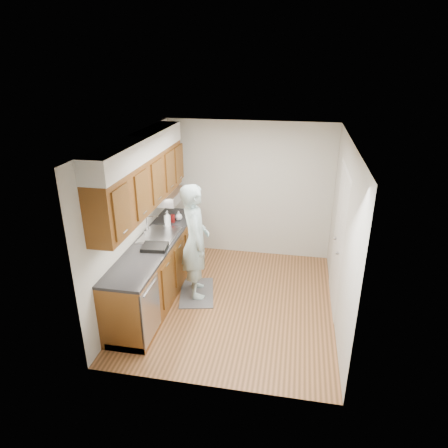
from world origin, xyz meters
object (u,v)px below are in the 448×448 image
Objects in this scene: soap_bottle_b at (167,217)px; person at (195,234)px; soap_bottle_a at (167,219)px; soap_bottle_c at (179,216)px; soda_can at (173,219)px; dish_rack at (155,247)px.

person is at bearing -42.84° from soap_bottle_b.
soap_bottle_c is at bearing 73.41° from soap_bottle_a.
soap_bottle_c reaches higher than soda_can.
soap_bottle_a is at bearing -70.89° from soap_bottle_b.
soap_bottle_a is (-0.57, 0.42, 0.04)m from person.
soda_can is (-0.07, -0.12, -0.01)m from soap_bottle_c.
soap_bottle_a reaches higher than soda_can.
soap_bottle_b is 1.45× the size of soda_can.
soap_bottle_b is at bearing 109.11° from soap_bottle_a.
person reaches higher than soap_bottle_c.
dish_rack is at bearing -87.43° from soda_can.
soap_bottle_a is 0.83m from dish_rack.
person reaches higher than dish_rack.
soda_can is (0.08, 0.04, -0.03)m from soap_bottle_b.
soda_can is at bearing 21.26° from person.
person is 7.45× the size of soap_bottle_a.
dish_rack is at bearing 108.11° from person.
soda_can is at bearing 86.50° from dish_rack.
soap_bottle_c is 0.14m from soda_can.
soap_bottle_c is (0.09, 0.31, -0.06)m from soap_bottle_a.
soda_can is at bearing 83.06° from soap_bottle_a.
soap_bottle_b is (-0.05, 0.16, -0.04)m from soap_bottle_a.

